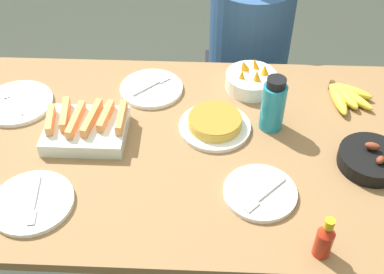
{
  "coord_description": "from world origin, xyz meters",
  "views": [
    {
      "loc": [
        0.05,
        -1.18,
        1.91
      ],
      "look_at": [
        0.0,
        0.0,
        0.81
      ],
      "focal_mm": 45.0,
      "sensor_mm": 36.0,
      "label": 1
    }
  ],
  "objects_px": {
    "melon_tray": "(86,128)",
    "skillet": "(373,160)",
    "water_bottle": "(273,105)",
    "banana_bunch": "(345,96)",
    "frittata_plate_center": "(215,124)",
    "empty_plate_mid_edge": "(151,89)",
    "hot_sauce_bottle": "(325,239)",
    "empty_plate_far_left": "(32,202)",
    "person_figure": "(246,74)",
    "empty_plate_far_right": "(17,103)",
    "fruit_bowl_mango": "(251,80)",
    "empty_plate_near_front": "(260,193)"
  },
  "relations": [
    {
      "from": "hot_sauce_bottle",
      "to": "empty_plate_far_left",
      "type": "bearing_deg",
      "value": 170.9
    },
    {
      "from": "skillet",
      "to": "person_figure",
      "type": "height_order",
      "value": "person_figure"
    },
    {
      "from": "person_figure",
      "to": "water_bottle",
      "type": "bearing_deg",
      "value": -87.21
    },
    {
      "from": "empty_plate_far_right",
      "to": "fruit_bowl_mango",
      "type": "xyz_separation_m",
      "value": [
        0.87,
        0.14,
        0.03
      ]
    },
    {
      "from": "empty_plate_far_right",
      "to": "person_figure",
      "type": "xyz_separation_m",
      "value": [
        0.89,
        0.62,
        -0.28
      ]
    },
    {
      "from": "water_bottle",
      "to": "empty_plate_mid_edge",
      "type": "bearing_deg",
      "value": 156.8
    },
    {
      "from": "melon_tray",
      "to": "frittata_plate_center",
      "type": "distance_m",
      "value": 0.44
    },
    {
      "from": "empty_plate_far_left",
      "to": "person_figure",
      "type": "bearing_deg",
      "value": 56.92
    },
    {
      "from": "empty_plate_near_front",
      "to": "empty_plate_far_left",
      "type": "distance_m",
      "value": 0.69
    },
    {
      "from": "banana_bunch",
      "to": "water_bottle",
      "type": "xyz_separation_m",
      "value": [
        -0.29,
        -0.16,
        0.08
      ]
    },
    {
      "from": "fruit_bowl_mango",
      "to": "banana_bunch",
      "type": "bearing_deg",
      "value": -9.83
    },
    {
      "from": "person_figure",
      "to": "banana_bunch",
      "type": "bearing_deg",
      "value": -58.82
    },
    {
      "from": "skillet",
      "to": "frittata_plate_center",
      "type": "xyz_separation_m",
      "value": [
        -0.51,
        0.16,
        -0.01
      ]
    },
    {
      "from": "empty_plate_mid_edge",
      "to": "skillet",
      "type": "bearing_deg",
      "value": -26.13
    },
    {
      "from": "empty_plate_far_right",
      "to": "person_figure",
      "type": "height_order",
      "value": "person_figure"
    },
    {
      "from": "empty_plate_far_left",
      "to": "water_bottle",
      "type": "distance_m",
      "value": 0.84
    },
    {
      "from": "empty_plate_far_right",
      "to": "empty_plate_near_front",
      "type": "bearing_deg",
      "value": -24.35
    },
    {
      "from": "melon_tray",
      "to": "skillet",
      "type": "relative_size",
      "value": 0.8
    },
    {
      "from": "empty_plate_far_left",
      "to": "water_bottle",
      "type": "relative_size",
      "value": 1.21
    },
    {
      "from": "empty_plate_near_front",
      "to": "empty_plate_mid_edge",
      "type": "relative_size",
      "value": 0.94
    },
    {
      "from": "frittata_plate_center",
      "to": "empty_plate_near_front",
      "type": "height_order",
      "value": "frittata_plate_center"
    },
    {
      "from": "skillet",
      "to": "empty_plate_far_right",
      "type": "xyz_separation_m",
      "value": [
        -1.24,
        0.26,
        -0.02
      ]
    },
    {
      "from": "frittata_plate_center",
      "to": "empty_plate_mid_edge",
      "type": "xyz_separation_m",
      "value": [
        -0.24,
        0.21,
        -0.01
      ]
    },
    {
      "from": "water_bottle",
      "to": "person_figure",
      "type": "xyz_separation_m",
      "value": [
        -0.03,
        0.7,
        -0.37
      ]
    },
    {
      "from": "skillet",
      "to": "hot_sauce_bottle",
      "type": "height_order",
      "value": "hot_sauce_bottle"
    },
    {
      "from": "empty_plate_far_right",
      "to": "melon_tray",
      "type": "bearing_deg",
      "value": -27.67
    },
    {
      "from": "melon_tray",
      "to": "hot_sauce_bottle",
      "type": "bearing_deg",
      "value": -31.14
    },
    {
      "from": "frittata_plate_center",
      "to": "fruit_bowl_mango",
      "type": "relative_size",
      "value": 1.29
    },
    {
      "from": "skillet",
      "to": "water_bottle",
      "type": "relative_size",
      "value": 1.69
    },
    {
      "from": "empty_plate_near_front",
      "to": "person_figure",
      "type": "bearing_deg",
      "value": 88.81
    },
    {
      "from": "melon_tray",
      "to": "empty_plate_near_front",
      "type": "xyz_separation_m",
      "value": [
        0.58,
        -0.24,
        -0.03
      ]
    },
    {
      "from": "fruit_bowl_mango",
      "to": "water_bottle",
      "type": "relative_size",
      "value": 0.95
    },
    {
      "from": "empty_plate_mid_edge",
      "to": "fruit_bowl_mango",
      "type": "bearing_deg",
      "value": 5.1
    },
    {
      "from": "banana_bunch",
      "to": "fruit_bowl_mango",
      "type": "height_order",
      "value": "fruit_bowl_mango"
    },
    {
      "from": "melon_tray",
      "to": "water_bottle",
      "type": "relative_size",
      "value": 1.34
    },
    {
      "from": "skillet",
      "to": "frittata_plate_center",
      "type": "distance_m",
      "value": 0.53
    },
    {
      "from": "frittata_plate_center",
      "to": "hot_sauce_bottle",
      "type": "bearing_deg",
      "value": -59.39
    },
    {
      "from": "empty_plate_far_right",
      "to": "empty_plate_far_left",
      "type": "bearing_deg",
      "value": -67.54
    },
    {
      "from": "melon_tray",
      "to": "empty_plate_far_left",
      "type": "bearing_deg",
      "value": -108.35
    },
    {
      "from": "empty_plate_near_front",
      "to": "hot_sauce_bottle",
      "type": "relative_size",
      "value": 1.56
    },
    {
      "from": "banana_bunch",
      "to": "frittata_plate_center",
      "type": "distance_m",
      "value": 0.52
    },
    {
      "from": "empty_plate_far_right",
      "to": "empty_plate_mid_edge",
      "type": "distance_m",
      "value": 0.5
    },
    {
      "from": "frittata_plate_center",
      "to": "person_figure",
      "type": "bearing_deg",
      "value": 77.3
    },
    {
      "from": "frittata_plate_center",
      "to": "fruit_bowl_mango",
      "type": "distance_m",
      "value": 0.28
    },
    {
      "from": "empty_plate_far_left",
      "to": "empty_plate_mid_edge",
      "type": "height_order",
      "value": "same"
    },
    {
      "from": "frittata_plate_center",
      "to": "person_figure",
      "type": "relative_size",
      "value": 0.2
    },
    {
      "from": "water_bottle",
      "to": "person_figure",
      "type": "height_order",
      "value": "person_figure"
    },
    {
      "from": "empty_plate_mid_edge",
      "to": "hot_sauce_bottle",
      "type": "height_order",
      "value": "hot_sauce_bottle"
    },
    {
      "from": "fruit_bowl_mango",
      "to": "empty_plate_far_right",
      "type": "bearing_deg",
      "value": -170.67
    },
    {
      "from": "frittata_plate_center",
      "to": "empty_plate_far_left",
      "type": "distance_m",
      "value": 0.65
    }
  ]
}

